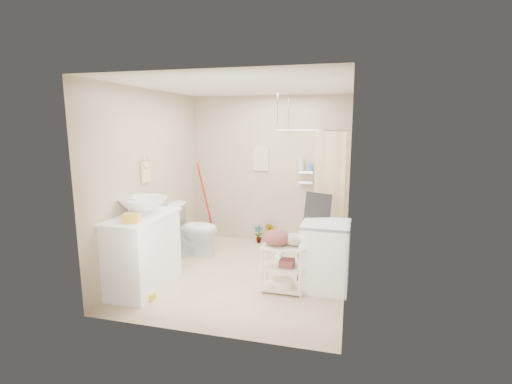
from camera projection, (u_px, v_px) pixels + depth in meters
floor at (245, 273)px, 5.31m from camera, size 3.20×3.20×0.00m
ceiling at (243, 86)px, 4.84m from camera, size 2.80×3.20×0.04m
wall_back at (269, 170)px, 6.60m from camera, size 2.80×0.04×2.60m
wall_front at (197, 210)px, 3.55m from camera, size 2.80×0.04×2.60m
wall_left at (152, 180)px, 5.42m from camera, size 0.04×3.20×2.60m
wall_right at (349, 188)px, 4.74m from camera, size 0.04×3.20×2.60m
vanity at (142, 252)px, 4.79m from camera, size 0.63×1.11×0.97m
sink at (143, 206)px, 4.78m from camera, size 0.70×0.70×0.21m
counter_basket at (132, 218)px, 4.36m from camera, size 0.22×0.19×0.11m
floor_basket at (148, 295)px, 4.51m from camera, size 0.24×0.19×0.12m
toilet at (193, 229)px, 6.05m from camera, size 0.84×0.50×0.84m
mop at (204, 201)px, 6.89m from camera, size 0.15×0.15×1.40m
potted_plant_a at (258, 234)px, 6.65m from camera, size 0.18×0.12×0.32m
potted_plant_b at (270, 233)px, 6.66m from camera, size 0.26×0.25×0.37m
hanging_towel at (261, 159)px, 6.58m from camera, size 0.28×0.03×0.42m
towel_ring at (146, 170)px, 5.19m from camera, size 0.04×0.22×0.34m
tp_holder at (158, 218)px, 5.56m from camera, size 0.08×0.12×0.14m
shower at (313, 191)px, 5.92m from camera, size 1.10×1.10×2.10m
shampoo_bottle_a at (302, 163)px, 6.37m from camera, size 0.11×0.12×0.24m
shampoo_bottle_b at (310, 166)px, 6.33m from camera, size 0.07×0.07×0.15m
washing_machine at (325, 255)px, 4.80m from camera, size 0.61×0.63×0.88m
laundry_rack at (283, 264)px, 4.69m from camera, size 0.54×0.32×0.73m
ironing_board at (315, 237)px, 4.95m from camera, size 0.37×0.20×1.25m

